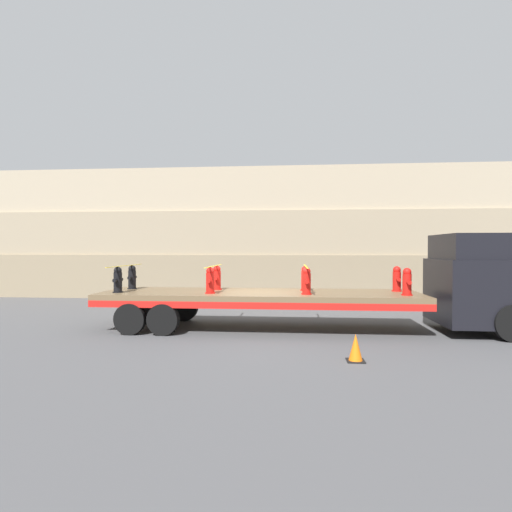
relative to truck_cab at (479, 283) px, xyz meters
name	(u,v)px	position (x,y,z in m)	size (l,w,h in m)	color
ground_plane	(259,329)	(-6.71, 0.00, -1.51)	(120.00, 120.00, 0.00)	#474749
rock_cliff	(272,234)	(-6.71, 8.78, 1.86)	(60.00, 3.30, 6.74)	#84755B
truck_cab	(479,283)	(0.00, 0.00, 0.00)	(2.40, 2.63, 3.00)	black
flatbed_trailer	(240,298)	(-7.32, 0.00, -0.54)	(10.03, 2.67, 1.18)	brown
fire_hydrant_black_near_0	(118,280)	(-11.13, -0.57, 0.06)	(0.32, 0.55, 0.81)	black
fire_hydrant_black_far_0	(132,277)	(-11.13, 0.57, 0.06)	(0.32, 0.55, 0.81)	black
fire_hydrant_red_near_1	(210,281)	(-8.18, -0.57, 0.06)	(0.32, 0.55, 0.81)	red
fire_hydrant_red_far_1	(217,278)	(-8.18, 0.57, 0.06)	(0.32, 0.55, 0.81)	red
fire_hydrant_red_near_2	(307,281)	(-5.24, -0.57, 0.06)	(0.32, 0.55, 0.81)	red
fire_hydrant_red_far_2	(305,279)	(-5.24, 0.57, 0.06)	(0.32, 0.55, 0.81)	red
fire_hydrant_red_near_3	(407,282)	(-2.29, -0.57, 0.06)	(0.32, 0.55, 0.81)	red
fire_hydrant_red_far_3	(397,279)	(-2.29, 0.57, 0.06)	(0.32, 0.55, 0.81)	red
cargo_strap_rear	(125,266)	(-11.13, 0.00, 0.49)	(0.05, 2.77, 0.01)	yellow
cargo_strap_middle	(214,266)	(-8.18, 0.00, 0.49)	(0.05, 2.77, 0.01)	yellow
cargo_strap_front	(306,266)	(-5.24, 0.00, 0.49)	(0.05, 2.77, 0.01)	yellow
traffic_cone	(356,348)	(-4.25, -3.49, -1.21)	(0.40, 0.40, 0.62)	black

